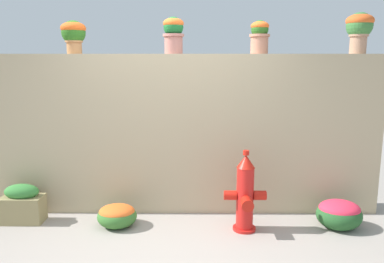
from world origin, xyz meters
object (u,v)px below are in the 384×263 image
object	(u,v)px
fire_hydrant	(245,195)
planter_box	(23,204)
potted_plant_2	(173,32)
flower_bush_left	(339,213)
potted_plant_3	(260,35)
potted_plant_4	(359,27)
potted_plant_1	(74,33)
flower_bush_right	(117,215)

from	to	relation	value
fire_hydrant	planter_box	size ratio (longest dim) A/B	1.94
fire_hydrant	planter_box	world-z (taller)	fire_hydrant
potted_plant_2	flower_bush_left	distance (m)	2.83
potted_plant_3	fire_hydrant	distance (m)	1.90
planter_box	potted_plant_3	bearing A→B (deg)	9.73
potted_plant_2	planter_box	bearing A→B (deg)	-166.27
fire_hydrant	flower_bush_left	distance (m)	1.11
potted_plant_4	flower_bush_left	size ratio (longest dim) A/B	0.94
potted_plant_2	planter_box	world-z (taller)	potted_plant_2
potted_plant_1	potted_plant_3	distance (m)	2.21
potted_plant_1	potted_plant_2	xyz separation A→B (m)	(1.18, 0.01, 0.01)
potted_plant_1	potted_plant_3	size ratio (longest dim) A/B	0.99
potted_plant_4	fire_hydrant	world-z (taller)	potted_plant_4
potted_plant_2	planter_box	distance (m)	2.68
potted_plant_1	potted_plant_2	world-z (taller)	potted_plant_2
fire_hydrant	flower_bush_right	world-z (taller)	fire_hydrant
fire_hydrant	flower_bush_left	size ratio (longest dim) A/B	1.80
potted_plant_2	flower_bush_right	world-z (taller)	potted_plant_2
fire_hydrant	potted_plant_1	bearing A→B (deg)	162.57
potted_plant_3	planter_box	bearing A→B (deg)	-170.27
potted_plant_3	fire_hydrant	world-z (taller)	potted_plant_3
potted_plant_4	flower_bush_right	world-z (taller)	potted_plant_4
potted_plant_2	potted_plant_3	world-z (taller)	potted_plant_2
potted_plant_3	flower_bush_right	bearing A→B (deg)	-160.49
flower_bush_left	planter_box	world-z (taller)	planter_box
fire_hydrant	planter_box	xyz separation A→B (m)	(-2.57, 0.20, -0.19)
fire_hydrant	flower_bush_right	distance (m)	1.47
potted_plant_4	planter_box	world-z (taller)	potted_plant_4
potted_plant_2	potted_plant_3	distance (m)	1.03
potted_plant_1	flower_bush_left	world-z (taller)	potted_plant_1
flower_bush_left	flower_bush_right	distance (m)	2.53
planter_box	potted_plant_2	bearing A→B (deg)	13.73
potted_plant_1	planter_box	bearing A→B (deg)	-143.99
potted_plant_1	potted_plant_3	bearing A→B (deg)	1.48
potted_plant_3	planter_box	distance (m)	3.44
flower_bush_left	potted_plant_2	bearing A→B (deg)	163.59
potted_plant_1	flower_bush_left	xyz separation A→B (m)	(3.07, -0.55, -2.02)
flower_bush_left	flower_bush_right	world-z (taller)	flower_bush_left
potted_plant_4	planter_box	bearing A→B (deg)	-173.78
potted_plant_4	flower_bush_right	distance (m)	3.57
potted_plant_4	planter_box	xyz separation A→B (m)	(-3.95, -0.43, -2.04)
flower_bush_left	planter_box	size ratio (longest dim) A/B	1.08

